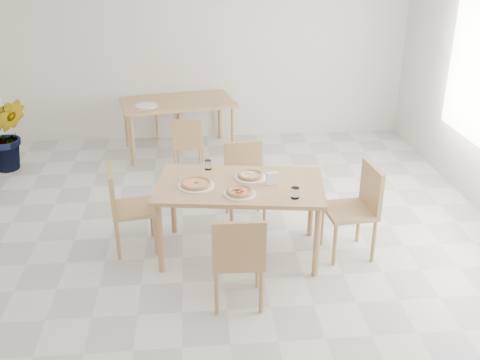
{
  "coord_description": "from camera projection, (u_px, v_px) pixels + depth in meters",
  "views": [
    {
      "loc": [
        -0.24,
        -4.75,
        2.96
      ],
      "look_at": [
        0.2,
        0.04,
        0.79
      ],
      "focal_mm": 42.0,
      "sensor_mm": 36.0,
      "label": 1
    }
  ],
  "objects": [
    {
      "name": "second_table",
      "position": [
        178.0,
        106.0,
        7.88
      ],
      "size": [
        1.68,
        1.15,
        0.75
      ],
      "rotation": [
        0.0,
        0.0,
        0.19
      ],
      "color": "tan",
      "rests_on": "ground"
    },
    {
      "name": "pizza_mushroom",
      "position": [
        250.0,
        175.0,
        5.41
      ],
      "size": [
        0.31,
        0.31,
        0.03
      ],
      "rotation": [
        0.0,
        0.0,
        0.27
      ],
      "color": "tan",
      "rests_on": "plate_mushroom"
    },
    {
      "name": "plate_margherita",
      "position": [
        196.0,
        186.0,
        5.24
      ],
      "size": [
        0.35,
        0.35,
        0.02
      ],
      "primitive_type": "cylinder",
      "color": "white",
      "rests_on": "main_table"
    },
    {
      "name": "tumbler_a",
      "position": [
        208.0,
        165.0,
        5.6
      ],
      "size": [
        0.07,
        0.07,
        0.09
      ],
      "primitive_type": "cylinder",
      "color": "white",
      "rests_on": "main_table"
    },
    {
      "name": "chair_back_n",
      "position": [
        165.0,
        104.0,
        8.66
      ],
      "size": [
        0.46,
        0.46,
        0.81
      ],
      "rotation": [
        0.0,
        0.0,
        0.15
      ],
      "color": "tan",
      "rests_on": "ground"
    },
    {
      "name": "plate_mushroom",
      "position": [
        250.0,
        177.0,
        5.42
      ],
      "size": [
        0.31,
        0.31,
        0.02
      ],
      "primitive_type": "cylinder",
      "color": "white",
      "rests_on": "main_table"
    },
    {
      "name": "main_table",
      "position": [
        240.0,
        191.0,
        5.33
      ],
      "size": [
        1.68,
        1.11,
        0.75
      ],
      "rotation": [
        0.0,
        0.0,
        -0.14
      ],
      "color": "tan",
      "rests_on": "ground"
    },
    {
      "name": "potted_plant",
      "position": [
        7.0,
        135.0,
        7.35
      ],
      "size": [
        0.65,
        0.58,
        0.97
      ],
      "primitive_type": "imported",
      "rotation": [
        0.0,
        0.0,
        0.34
      ],
      "color": "#386D20",
      "rests_on": "ground"
    },
    {
      "name": "chair_south",
      "position": [
        238.0,
        255.0,
        4.6
      ],
      "size": [
        0.45,
        0.45,
        0.87
      ],
      "rotation": [
        0.0,
        0.0,
        3.11
      ],
      "color": "tan",
      "rests_on": "ground"
    },
    {
      "name": "plate_empty",
      "position": [
        146.0,
        106.0,
        7.6
      ],
      "size": [
        0.31,
        0.31,
        0.02
      ],
      "primitive_type": "cylinder",
      "color": "white",
      "rests_on": "second_table"
    },
    {
      "name": "pizza_margherita",
      "position": [
        196.0,
        183.0,
        5.23
      ],
      "size": [
        0.36,
        0.36,
        0.03
      ],
      "rotation": [
        0.0,
        0.0,
        -0.29
      ],
      "color": "tan",
      "rests_on": "plate_margherita"
    },
    {
      "name": "tumbler_b",
      "position": [
        295.0,
        193.0,
        5.0
      ],
      "size": [
        0.08,
        0.08,
        0.1
      ],
      "primitive_type": "cylinder",
      "color": "white",
      "rests_on": "main_table"
    },
    {
      "name": "chair_north",
      "position": [
        244.0,
        176.0,
        6.1
      ],
      "size": [
        0.44,
        0.44,
        0.85
      ],
      "rotation": [
        0.0,
        0.0,
        0.06
      ],
      "color": "tan",
      "rests_on": "ground"
    },
    {
      "name": "chair_west",
      "position": [
        125.0,
        204.0,
        5.47
      ],
      "size": [
        0.5,
        0.5,
        0.87
      ],
      "rotation": [
        0.0,
        0.0,
        1.74
      ],
      "color": "tan",
      "rests_on": "ground"
    },
    {
      "name": "pizza_pepperoni",
      "position": [
        240.0,
        191.0,
        5.07
      ],
      "size": [
        0.32,
        0.32,
        0.03
      ],
      "rotation": [
        0.0,
        0.0,
        -0.37
      ],
      "color": "tan",
      "rests_on": "plate_pepperoni"
    },
    {
      "name": "fork_b",
      "position": [
        201.0,
        171.0,
        5.58
      ],
      "size": [
        0.03,
        0.19,
        0.01
      ],
      "primitive_type": "cube",
      "rotation": [
        0.0,
        0.0,
        0.07
      ],
      "color": "silver",
      "rests_on": "main_table"
    },
    {
      "name": "chair_east",
      "position": [
        358.0,
        204.0,
        5.39
      ],
      "size": [
        0.49,
        0.49,
        0.92
      ],
      "rotation": [
        0.0,
        0.0,
        -1.48
      ],
      "color": "tan",
      "rests_on": "ground"
    },
    {
      "name": "fork_a",
      "position": [
        181.0,
        176.0,
        5.46
      ],
      "size": [
        0.03,
        0.16,
        0.01
      ],
      "primitive_type": "cube",
      "rotation": [
        0.0,
        0.0,
        -0.11
      ],
      "color": "silver",
      "rests_on": "main_table"
    },
    {
      "name": "napkin_holder",
      "position": [
        272.0,
        179.0,
        5.25
      ],
      "size": [
        0.12,
        0.07,
        0.13
      ],
      "rotation": [
        0.0,
        0.0,
        0.13
      ],
      "color": "silver",
      "rests_on": "main_table"
    },
    {
      "name": "chair_back_s",
      "position": [
        188.0,
        141.0,
        7.22
      ],
      "size": [
        0.42,
        0.42,
        0.77
      ],
      "rotation": [
        0.0,
        0.0,
        3.03
      ],
      "color": "tan",
      "rests_on": "ground"
    },
    {
      "name": "plate_pepperoni",
      "position": [
        240.0,
        194.0,
        5.08
      ],
      "size": [
        0.29,
        0.29,
        0.02
      ],
      "primitive_type": "cylinder",
      "color": "white",
      "rests_on": "main_table"
    }
  ]
}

